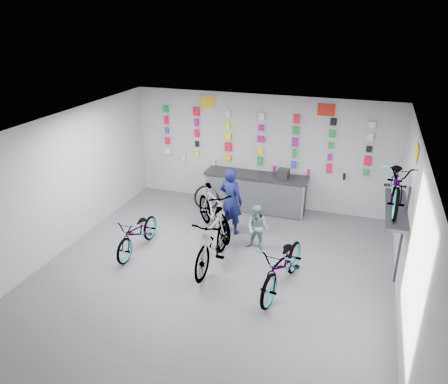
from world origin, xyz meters
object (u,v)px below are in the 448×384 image
(bike_right, at_px, (283,265))
(bike_service, at_px, (214,211))
(counter, at_px, (255,193))
(clerk, at_px, (231,201))
(bike_left, at_px, (138,233))
(bike_center, at_px, (213,240))
(customer, at_px, (257,228))

(bike_right, distance_m, bike_service, 2.65)
(counter, bearing_deg, clerk, -99.20)
(bike_service, bearing_deg, bike_left, -176.77)
(bike_center, relative_size, bike_right, 0.99)
(counter, distance_m, bike_right, 3.60)
(bike_right, height_order, customer, customer)
(bike_right, height_order, clerk, clerk)
(bike_right, xyz_separation_m, clerk, (-1.65, 1.89, 0.30))
(counter, xyz_separation_m, bike_service, (-0.59, -1.60, 0.09))
(counter, relative_size, bike_right, 1.36)
(bike_service, bearing_deg, clerk, -15.49)
(bike_center, relative_size, bike_service, 1.03)
(counter, distance_m, customer, 2.10)
(bike_center, distance_m, customer, 1.17)
(bike_center, bearing_deg, customer, 54.26)
(bike_left, relative_size, bike_center, 0.86)
(bike_right, relative_size, clerk, 1.21)
(customer, bearing_deg, bike_center, -119.51)
(bike_service, distance_m, clerk, 0.47)
(counter, relative_size, clerk, 1.65)
(bike_service, xyz_separation_m, clerk, (0.36, 0.18, 0.24))
(counter, xyz_separation_m, bike_right, (1.42, -3.31, 0.03))
(counter, height_order, clerk, clerk)
(bike_service, distance_m, customer, 1.25)
(counter, distance_m, bike_service, 1.71)
(bike_center, xyz_separation_m, customer, (0.69, 0.94, -0.06))
(counter, relative_size, customer, 2.55)
(bike_service, bearing_deg, bike_center, -112.81)
(bike_left, xyz_separation_m, bike_service, (1.30, 1.32, 0.13))
(counter, height_order, bike_right, bike_right)
(bike_center, bearing_deg, bike_service, 110.09)
(bike_service, xyz_separation_m, customer, (1.17, -0.42, -0.05))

